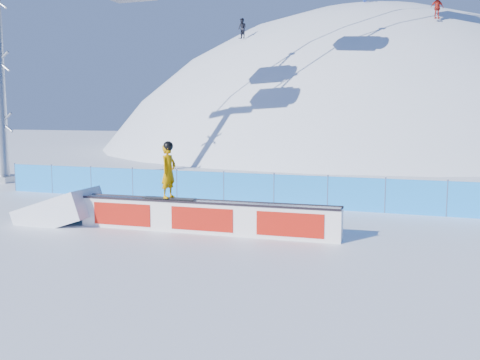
% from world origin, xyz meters
% --- Properties ---
extents(ground, '(160.00, 160.00, 0.00)m').
position_xyz_m(ground, '(0.00, 0.00, 0.00)').
color(ground, white).
rests_on(ground, ground).
extents(snow_hill, '(64.00, 64.00, 64.00)m').
position_xyz_m(snow_hill, '(0.00, 42.00, -18.00)').
color(snow_hill, white).
rests_on(snow_hill, ground).
extents(safety_fence, '(22.05, 0.05, 1.30)m').
position_xyz_m(safety_fence, '(0.00, 4.50, 0.60)').
color(safety_fence, '#1686F0').
rests_on(safety_fence, ground).
extents(rail_box, '(7.86, 0.90, 0.94)m').
position_xyz_m(rail_box, '(0.35, -0.46, 0.46)').
color(rail_box, white).
rests_on(rail_box, ground).
extents(snow_ramp, '(2.58, 1.68, 1.57)m').
position_xyz_m(snow_ramp, '(-4.54, -0.68, 0.00)').
color(snow_ramp, white).
rests_on(snow_ramp, ground).
extents(snowboarder, '(1.63, 0.63, 1.69)m').
position_xyz_m(snowboarder, '(-0.77, -0.51, 1.77)').
color(snowboarder, black).
rests_on(snowboarder, rail_box).
extents(distant_skiers, '(20.29, 8.98, 6.65)m').
position_xyz_m(distant_skiers, '(1.48, 30.38, 11.50)').
color(distant_skiers, black).
rests_on(distant_skiers, ground).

